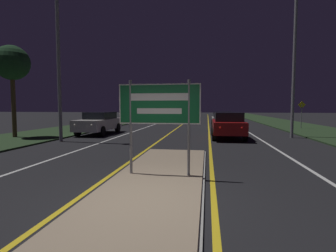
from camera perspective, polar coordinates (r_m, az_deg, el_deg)
The scene contains 20 objects.
ground_plane at distance 5.23m, azimuth -5.64°, elevation -16.50°, with size 160.00×160.00×0.00m, color black.
median_island at distance 6.91m, azimuth -1.88°, elevation -10.93°, with size 2.33×7.98×0.10m.
verge_left at distance 27.02m, azimuth -14.85°, elevation 0.24°, with size 5.00×100.00×0.08m.
verge_right at distance 26.15m, azimuth 26.98°, elevation -0.21°, with size 5.00×100.00×0.08m.
centre_line_yellow_left at distance 29.90m, azimuth 3.58°, elevation 0.67°, with size 0.12×70.00×0.01m.
centre_line_yellow_right at distance 29.80m, azimuth 8.79°, elevation 0.62°, with size 0.12×70.00×0.01m.
lane_line_white_left at distance 30.28m, azimuth -1.79°, elevation 0.72°, with size 0.12×70.00×0.01m.
lane_line_white_right at distance 29.94m, azimuth 14.24°, elevation 0.56°, with size 0.12×70.00×0.01m.
edge_line_white_left at distance 30.96m, azimuth -7.26°, elevation 0.77°, with size 0.10×70.00×0.01m.
edge_line_white_right at distance 30.39m, azimuth 19.87°, elevation 0.49°, with size 0.10×70.00×0.01m.
highway_sign at distance 6.67m, azimuth -1.92°, elevation 3.91°, with size 2.10×0.07×2.43m.
streetlight_left_near at distance 15.35m, azimuth -22.84°, elevation 17.26°, with size 0.46×0.46×8.86m.
streetlight_right_near at distance 17.49m, azimuth 25.87°, elevation 15.30°, with size 0.46×0.46×8.73m.
car_receding_0 at distance 15.74m, azimuth 12.88°, elevation 0.34°, with size 1.86×4.51×1.53m.
car_receding_1 at distance 24.09m, azimuth 11.72°, elevation 1.54°, with size 1.92×4.26×1.44m.
car_approaching_0 at distance 18.35m, azimuth -14.73°, elevation 0.76°, with size 1.84×4.62×1.49m.
car_approaching_1 at distance 31.55m, azimuth 1.55°, elevation 2.26°, with size 1.96×4.78×1.46m.
car_approaching_2 at distance 43.05m, azimuth 3.07°, elevation 2.79°, with size 1.99×4.14×1.46m.
warning_sign at distance 24.04m, azimuth 27.07°, elevation 2.74°, with size 0.60×0.06×2.22m.
roadside_palm_left at distance 17.86m, azimuth -30.86°, elevation 11.53°, with size 1.97×1.97×5.28m.
Camera 1 is at (1.21, -4.74, 1.85)m, focal length 28.00 mm.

